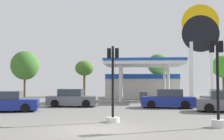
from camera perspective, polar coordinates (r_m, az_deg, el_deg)
The scene contains 12 objects.
ground_plane at distance 13.04m, azimuth -2.93°, elevation -12.25°, with size 90.00×90.00×0.00m, color slate.
gas_station at distance 38.83m, azimuth 6.18°, elevation -2.71°, with size 9.87×14.25×4.85m.
station_pole_sign at distance 36.15m, azimuth 17.84°, elevation 6.13°, with size 4.59×0.56×11.96m.
car_0 at distance 25.59m, azimuth -8.18°, elevation -5.86°, with size 4.52×2.09×1.61m.
car_2 at distance 24.57m, azimuth 11.54°, elevation -5.96°, with size 4.70×2.44×1.62m.
car_3 at distance 22.30m, azimuth -20.60°, elevation -6.28°, with size 4.62×2.75×1.55m.
traffic_signal_0 at distance 15.39m, azimuth 0.18°, elevation -5.00°, with size 0.74×0.74×4.22m.
traffic_signal_1 at distance 14.54m, azimuth 21.01°, elevation -4.81°, with size 0.65×0.68×4.36m.
tree_0 at distance 44.15m, azimuth -17.55°, elevation 0.89°, with size 4.24×4.24×7.03m.
tree_1 at distance 44.56m, azimuth -5.73°, elevation 0.31°, with size 2.98×2.98×5.74m.
tree_2 at distance 41.21m, azimuth 9.54°, elevation 1.08°, with size 3.19×3.19×6.40m.
tree_3 at distance 45.00m, azimuth 21.99°, elevation 0.65°, with size 3.34×3.34×6.34m.
Camera 1 is at (1.63, -12.76, 2.17)m, focal length 44.23 mm.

